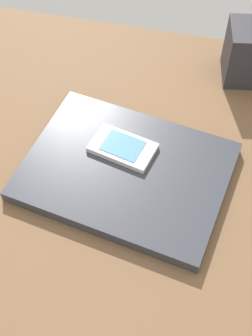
{
  "coord_description": "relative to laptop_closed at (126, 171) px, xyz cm",
  "views": [
    {
      "loc": [
        6.2,
        -42.35,
        66.44
      ],
      "look_at": [
        -4.17,
        1.83,
        5.0
      ],
      "focal_mm": 51.01,
      "sensor_mm": 36.0,
      "label": 1
    }
  ],
  "objects": [
    {
      "name": "cell_phone_on_laptop",
      "position": [
        -1.38,
        3.5,
        1.57
      ],
      "size": [
        11.49,
        8.33,
        1.11
      ],
      "color": "silver",
      "rests_on": "laptop_closed"
    },
    {
      "name": "desk_surface",
      "position": [
        4.17,
        -1.83,
        -2.55
      ],
      "size": [
        120.0,
        80.0,
        3.0
      ],
      "primitive_type": "cube",
      "color": "brown",
      "rests_on": "ground"
    },
    {
      "name": "laptop_closed",
      "position": [
        0.0,
        0.0,
        0.0
      ],
      "size": [
        35.52,
        29.0,
        2.11
      ],
      "primitive_type": "cube",
      "rotation": [
        0.0,
        0.0,
        -0.16
      ],
      "color": "#33353D",
      "rests_on": "desk_surface"
    }
  ]
}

